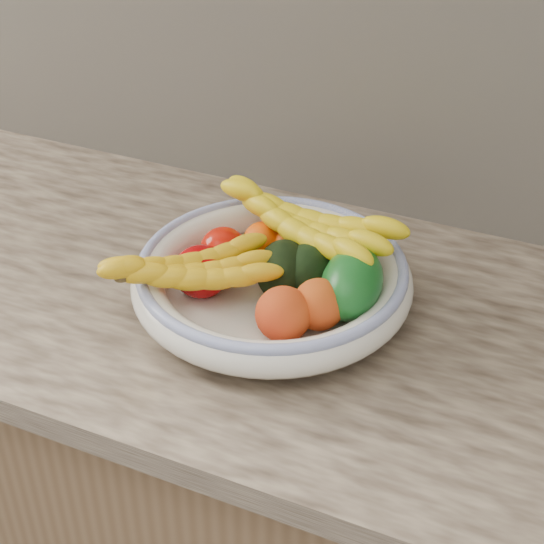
{
  "coord_description": "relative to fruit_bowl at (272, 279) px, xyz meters",
  "views": [
    {
      "loc": [
        0.38,
        0.8,
        1.61
      ],
      "look_at": [
        0.0,
        1.66,
        0.96
      ],
      "focal_mm": 55.0,
      "sensor_mm": 36.0,
      "label": 1
    }
  ],
  "objects": [
    {
      "name": "fruit_bowl",
      "position": [
        0.0,
        0.0,
        0.0
      ],
      "size": [
        0.39,
        0.39,
        0.08
      ],
      "color": "silver",
      "rests_on": "kitchen_counter"
    },
    {
      "name": "clementine_back_right",
      "position": [
        0.03,
        0.11,
        0.01
      ],
      "size": [
        0.05,
        0.05,
        0.05
      ],
      "primitive_type": "ellipsoid",
      "rotation": [
        0.0,
        0.0,
        0.05
      ],
      "color": "orange",
      "rests_on": "fruit_bowl"
    },
    {
      "name": "tomato_near_left",
      "position": [
        -0.09,
        -0.04,
        0.01
      ],
      "size": [
        0.09,
        0.09,
        0.07
      ],
      "primitive_type": "ellipsoid",
      "rotation": [
        0.0,
        0.0,
        0.1
      ],
      "color": "#9F0002",
      "rests_on": "fruit_bowl"
    },
    {
      "name": "peach_right",
      "position": [
        0.09,
        -0.05,
        0.02
      ],
      "size": [
        0.09,
        0.09,
        0.07
      ],
      "primitive_type": "ellipsoid",
      "rotation": [
        0.0,
        0.0,
        0.38
      ],
      "color": "orange",
      "rests_on": "fruit_bowl"
    },
    {
      "name": "green_mango",
      "position": [
        0.12,
        -0.0,
        0.03
      ],
      "size": [
        0.12,
        0.14,
        0.11
      ],
      "primitive_type": "ellipsoid",
      "rotation": [
        0.0,
        0.31,
        0.14
      ],
      "color": "#0F5118",
      "rests_on": "fruit_bowl"
    },
    {
      "name": "clementine_back_mid",
      "position": [
        -0.01,
        0.08,
        0.01
      ],
      "size": [
        0.05,
        0.05,
        0.05
      ],
      "primitive_type": "ellipsoid",
      "rotation": [
        0.0,
        0.0,
        -0.04
      ],
      "color": "#E75404",
      "rests_on": "fruit_bowl"
    },
    {
      "name": "banana_bunch_back",
      "position": [
        0.01,
        0.08,
        0.04
      ],
      "size": [
        0.33,
        0.19,
        0.09
      ],
      "primitive_type": null,
      "rotation": [
        0.0,
        0.0,
        -0.26
      ],
      "color": "yellow",
      "rests_on": "fruit_bowl"
    },
    {
      "name": "peach_front",
      "position": [
        0.05,
        -0.09,
        0.02
      ],
      "size": [
        0.09,
        0.09,
        0.07
      ],
      "primitive_type": "ellipsoid",
      "rotation": [
        0.0,
        0.0,
        -0.29
      ],
      "color": "orange",
      "rests_on": "fruit_bowl"
    },
    {
      "name": "kitchen_counter",
      "position": [
        0.0,
        0.03,
        -0.48
      ],
      "size": [
        2.44,
        0.66,
        1.4
      ],
      "color": "brown",
      "rests_on": "ground"
    },
    {
      "name": "banana_bunch_front",
      "position": [
        -0.08,
        -0.08,
        0.03
      ],
      "size": [
        0.26,
        0.24,
        0.07
      ],
      "primitive_type": null,
      "rotation": [
        0.0,
        0.0,
        0.69
      ],
      "color": "yellow",
      "rests_on": "fruit_bowl"
    },
    {
      "name": "avocado_right",
      "position": [
        0.05,
        0.02,
        0.02
      ],
      "size": [
        0.08,
        0.11,
        0.07
      ],
      "primitive_type": "ellipsoid",
      "rotation": [
        0.0,
        0.0,
        -0.1
      ],
      "color": "black",
      "rests_on": "fruit_bowl"
    },
    {
      "name": "avocado_center",
      "position": [
        0.01,
        0.01,
        0.02
      ],
      "size": [
        0.1,
        0.12,
        0.07
      ],
      "primitive_type": "ellipsoid",
      "rotation": [
        0.0,
        0.0,
        0.3
      ],
      "color": "black",
      "rests_on": "fruit_bowl"
    },
    {
      "name": "clementine_back_left",
      "position": [
        -0.05,
        0.08,
        0.01
      ],
      "size": [
        0.07,
        0.07,
        0.05
      ],
      "primitive_type": "ellipsoid",
      "rotation": [
        0.0,
        0.0,
        -0.38
      ],
      "color": "#FF5A05",
      "rests_on": "fruit_bowl"
    },
    {
      "name": "tomato_left",
      "position": [
        -0.09,
        0.02,
        0.01
      ],
      "size": [
        0.08,
        0.08,
        0.06
      ],
      "primitive_type": "ellipsoid",
      "rotation": [
        0.0,
        0.0,
        0.15
      ],
      "color": "#BF1104",
      "rests_on": "fruit_bowl"
    }
  ]
}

